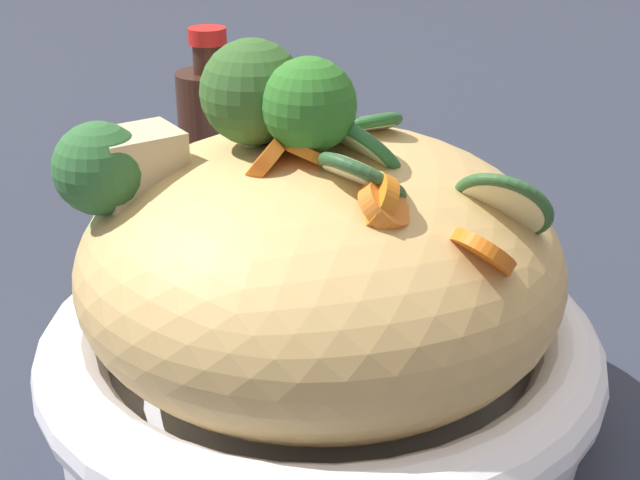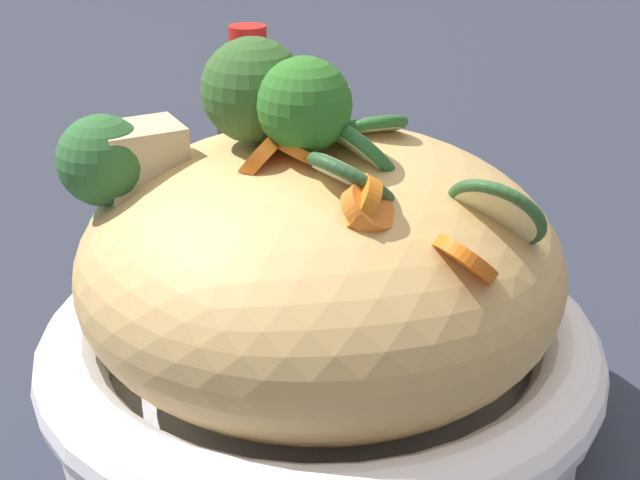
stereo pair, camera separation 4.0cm
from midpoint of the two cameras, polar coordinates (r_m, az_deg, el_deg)
The scene contains 8 objects.
ground_plane at distance 0.45m, azimuth -2.61°, elevation -10.86°, with size 3.00×3.00×0.00m, color #282C3A.
serving_bowl at distance 0.43m, azimuth -2.68°, elevation -7.82°, with size 0.27×0.27×0.05m.
noodle_heap at distance 0.41m, azimuth -2.83°, elevation -1.56°, with size 0.22×0.22×0.12m.
broccoli_florets at distance 0.38m, azimuth -9.34°, elevation 7.40°, with size 0.12×0.10×0.08m.
carrot_coins at distance 0.34m, azimuth -0.21°, elevation 2.68°, with size 0.07×0.11×0.04m.
zucchini_slices at distance 0.37m, azimuth 2.14°, elevation 4.75°, with size 0.09×0.12×0.05m.
chicken_chunks at distance 0.40m, azimuth -9.10°, elevation 6.32°, with size 0.10×0.05×0.05m.
soy_sauce_bottle at distance 0.64m, azimuth -8.67°, elevation 6.19°, with size 0.05×0.05×0.14m.
Camera 1 is at (-0.22, -0.29, 0.26)m, focal length 49.99 mm.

